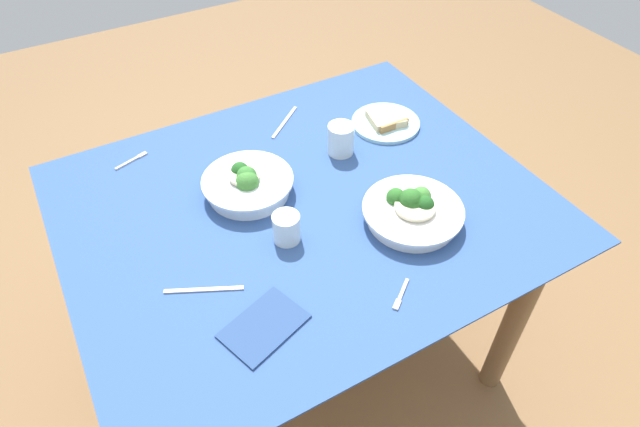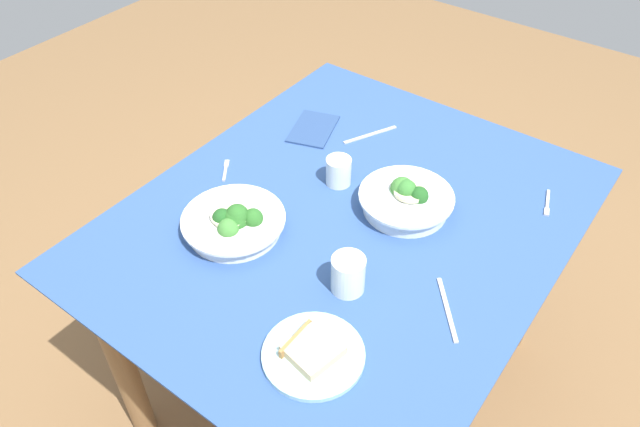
{
  "view_description": "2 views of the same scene",
  "coord_description": "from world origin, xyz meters",
  "views": [
    {
      "loc": [
        -0.48,
        -0.94,
        1.77
      ],
      "look_at": [
        0.02,
        -0.06,
        0.77
      ],
      "focal_mm": 30.23,
      "sensor_mm": 36.0,
      "label": 1
    },
    {
      "loc": [
        0.98,
        0.64,
        1.84
      ],
      "look_at": [
        0.03,
        -0.06,
        0.77
      ],
      "focal_mm": 34.14,
      "sensor_mm": 36.0,
      "label": 2
    }
  ],
  "objects": [
    {
      "name": "bread_side_plate",
      "position": [
        0.4,
        0.19,
        0.78
      ],
      "size": [
        0.22,
        0.22,
        0.04
      ],
      "color": "#99C6D1",
      "rests_on": "dining_table"
    },
    {
      "name": "water_glass_side",
      "position": [
        -0.1,
        -0.1,
        0.81
      ],
      "size": [
        0.07,
        0.07,
        0.08
      ],
      "primitive_type": "cylinder",
      "color": "silver",
      "rests_on": "dining_table"
    },
    {
      "name": "broccoli_bowl_far",
      "position": [
        -0.12,
        0.11,
        0.8
      ],
      "size": [
        0.25,
        0.25,
        0.09
      ],
      "color": "white",
      "rests_on": "dining_table"
    },
    {
      "name": "fork_by_near_bowl",
      "position": [
        -0.36,
        0.4,
        0.77
      ],
      "size": [
        0.1,
        0.04,
        0.0
      ],
      "rotation": [
        0.0,
        0.0,
        0.32
      ],
      "color": "#B7B7BC",
      "rests_on": "dining_table"
    },
    {
      "name": "dining_table",
      "position": [
        0.0,
        0.0,
        0.65
      ],
      "size": [
        1.26,
        1.04,
        0.77
      ],
      "color": "#2D4C84",
      "rests_on": "ground_plane"
    },
    {
      "name": "broccoli_bowl_near",
      "position": [
        0.21,
        -0.19,
        0.8
      ],
      "size": [
        0.26,
        0.26,
        0.09
      ],
      "color": "white",
      "rests_on": "dining_table"
    },
    {
      "name": "water_glass_center",
      "position": [
        0.2,
        0.14,
        0.82
      ],
      "size": [
        0.08,
        0.08,
        0.09
      ],
      "primitive_type": "cylinder",
      "color": "silver",
      "rests_on": "dining_table"
    },
    {
      "name": "napkin_folded_upper",
      "position": [
        -0.26,
        -0.31,
        0.77
      ],
      "size": [
        0.21,
        0.17,
        0.01
      ],
      "primitive_type": "cube",
      "rotation": [
        0.0,
        0.0,
        0.33
      ],
      "color": "navy",
      "rests_on": "dining_table"
    },
    {
      "name": "ground_plane",
      "position": [
        0.0,
        0.0,
        0.0
      ],
      "size": [
        6.0,
        6.0,
        0.0
      ],
      "primitive_type": "plane",
      "color": "brown"
    },
    {
      "name": "fork_by_far_bowl",
      "position": [
        0.04,
        -0.39,
        0.77
      ],
      "size": [
        0.08,
        0.06,
        0.0
      ],
      "rotation": [
        0.0,
        0.0,
        3.79
      ],
      "color": "#B7B7BC",
      "rests_on": "dining_table"
    },
    {
      "name": "table_knife_right",
      "position": [
        -0.34,
        -0.15,
        0.77
      ],
      "size": [
        0.17,
        0.09,
        0.0
      ],
      "primitive_type": "cube",
      "rotation": [
        0.0,
        0.0,
        5.83
      ],
      "color": "#B7B7BC",
      "rests_on": "dining_table"
    },
    {
      "name": "table_knife_left",
      "position": [
        0.12,
        0.36,
        0.77
      ],
      "size": [
        0.15,
        0.12,
        0.0
      ],
      "primitive_type": "cube",
      "rotation": [
        0.0,
        0.0,
        3.84
      ],
      "color": "#B7B7BC",
      "rests_on": "dining_table"
    }
  ]
}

